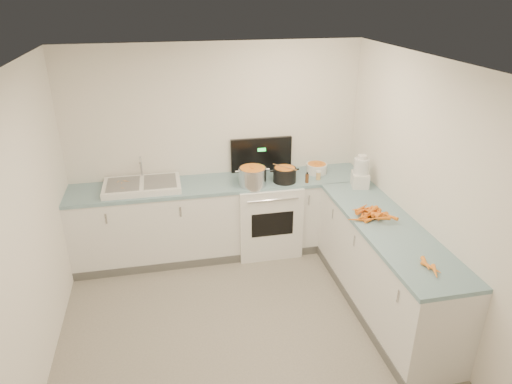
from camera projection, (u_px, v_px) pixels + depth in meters
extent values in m
cube|color=white|center=(222.00, 219.00, 5.57)|extent=(3.50, 0.60, 0.90)
cube|color=#7CA3B0|center=(221.00, 184.00, 5.38)|extent=(3.50, 0.62, 0.04)
cube|color=white|center=(384.00, 268.00, 4.60)|extent=(0.60, 2.20, 0.90)
cube|color=#7CA3B0|center=(389.00, 228.00, 4.40)|extent=(0.62, 2.20, 0.04)
cube|color=white|center=(266.00, 216.00, 5.65)|extent=(0.76, 0.65, 0.90)
cube|color=black|center=(261.00, 154.00, 5.63)|extent=(0.76, 0.05, 0.42)
cube|color=white|center=(142.00, 186.00, 5.19)|extent=(0.86, 0.52, 0.07)
cube|color=slate|center=(123.00, 184.00, 5.13)|extent=(0.36, 0.42, 0.01)
cube|color=slate|center=(160.00, 181.00, 5.21)|extent=(0.36, 0.42, 0.01)
cylinder|color=silver|center=(141.00, 166.00, 5.32)|extent=(0.03, 0.03, 0.24)
cylinder|color=silver|center=(253.00, 177.00, 5.25)|extent=(0.35, 0.35, 0.23)
cylinder|color=black|center=(285.00, 176.00, 5.36)|extent=(0.33, 0.33, 0.19)
cylinder|color=#AD7A47|center=(285.00, 167.00, 5.31)|extent=(0.23, 0.26, 0.01)
cylinder|color=white|center=(317.00, 168.00, 5.62)|extent=(0.29, 0.29, 0.12)
cylinder|color=#593319|center=(307.00, 178.00, 5.34)|extent=(0.04, 0.04, 0.11)
cylinder|color=#E5B266|center=(318.00, 176.00, 5.43)|extent=(0.05, 0.05, 0.09)
cube|color=white|center=(360.00, 180.00, 5.23)|extent=(0.23, 0.26, 0.16)
cylinder|color=silver|center=(361.00, 166.00, 5.16)|extent=(0.17, 0.17, 0.17)
cylinder|color=white|center=(362.00, 157.00, 5.12)|extent=(0.10, 0.10, 0.04)
cone|color=orange|center=(382.00, 217.00, 4.51)|extent=(0.18, 0.16, 0.04)
cone|color=orange|center=(372.00, 215.00, 4.54)|extent=(0.17, 0.12, 0.05)
cone|color=orange|center=(365.00, 210.00, 4.64)|extent=(0.20, 0.14, 0.05)
cone|color=orange|center=(367.00, 216.00, 4.53)|extent=(0.16, 0.17, 0.05)
cone|color=orange|center=(378.00, 214.00, 4.56)|extent=(0.19, 0.06, 0.05)
cone|color=orange|center=(361.00, 209.00, 4.66)|extent=(0.20, 0.07, 0.05)
cone|color=orange|center=(378.00, 214.00, 4.57)|extent=(0.14, 0.18, 0.05)
cone|color=orange|center=(370.00, 216.00, 4.54)|extent=(0.17, 0.15, 0.04)
cone|color=orange|center=(375.00, 216.00, 4.52)|extent=(0.15, 0.15, 0.05)
cone|color=orange|center=(378.00, 215.00, 4.56)|extent=(0.22, 0.10, 0.04)
cone|color=orange|center=(372.00, 216.00, 4.54)|extent=(0.15, 0.14, 0.04)
cone|color=orange|center=(372.00, 219.00, 4.48)|extent=(0.19, 0.11, 0.04)
cone|color=orange|center=(359.00, 220.00, 4.47)|extent=(0.22, 0.09, 0.04)
cone|color=orange|center=(362.00, 215.00, 4.56)|extent=(0.13, 0.20, 0.04)
cone|color=orange|center=(372.00, 213.00, 4.53)|extent=(0.13, 0.18, 0.05)
cone|color=orange|center=(366.00, 216.00, 4.49)|extent=(0.21, 0.11, 0.04)
cone|color=orange|center=(373.00, 213.00, 4.51)|extent=(0.08, 0.18, 0.04)
cone|color=orange|center=(363.00, 210.00, 4.59)|extent=(0.19, 0.14, 0.04)
cone|color=orange|center=(362.00, 208.00, 4.62)|extent=(0.19, 0.16, 0.04)
cone|color=orange|center=(380.00, 218.00, 4.40)|extent=(0.20, 0.07, 0.04)
cone|color=orange|center=(377.00, 211.00, 4.57)|extent=(0.06, 0.21, 0.04)
cone|color=orange|center=(388.00, 216.00, 4.47)|extent=(0.13, 0.20, 0.04)
cone|color=orange|center=(371.00, 212.00, 4.54)|extent=(0.08, 0.18, 0.04)
cone|color=orange|center=(372.00, 211.00, 4.53)|extent=(0.19, 0.16, 0.05)
cone|color=orange|center=(435.00, 272.00, 3.65)|extent=(0.10, 0.17, 0.04)
cone|color=orange|center=(431.00, 267.00, 3.71)|extent=(0.10, 0.18, 0.04)
cone|color=orange|center=(426.00, 264.00, 3.76)|extent=(0.08, 0.18, 0.04)
cube|color=tan|center=(124.00, 181.00, 5.21)|extent=(0.05, 0.02, 0.00)
cube|color=tan|center=(133.00, 181.00, 5.22)|extent=(0.02, 0.04, 0.00)
cube|color=tan|center=(133.00, 182.00, 5.19)|extent=(0.04, 0.03, 0.00)
cube|color=tan|center=(118.00, 182.00, 5.18)|extent=(0.03, 0.04, 0.00)
cube|color=tan|center=(127.00, 181.00, 5.19)|extent=(0.04, 0.03, 0.00)
cube|color=tan|center=(123.00, 188.00, 5.02)|extent=(0.04, 0.03, 0.00)
cube|color=tan|center=(127.00, 183.00, 5.16)|extent=(0.04, 0.04, 0.00)
cube|color=tan|center=(133.00, 181.00, 5.21)|extent=(0.03, 0.04, 0.00)
cube|color=tan|center=(125.00, 181.00, 5.20)|extent=(0.03, 0.03, 0.00)
cube|color=tan|center=(122.00, 183.00, 5.15)|extent=(0.01, 0.05, 0.00)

